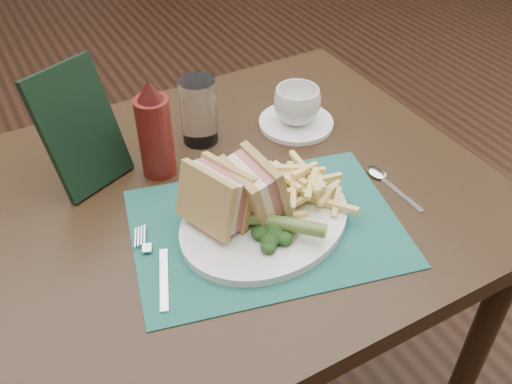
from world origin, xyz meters
TOP-DOWN VIEW (x-y plane):
  - floor at (0.00, 0.00)m, footprint 7.00×7.00m
  - table_main at (0.00, -0.50)m, footprint 0.90×0.75m
  - placemat at (0.01, -0.61)m, footprint 0.49×0.40m
  - plate at (0.01, -0.61)m, footprint 0.35×0.31m
  - sandwich_half_a at (-0.08, -0.59)m, footprint 0.11×0.13m
  - sandwich_half_b at (-0.02, -0.59)m, footprint 0.08×0.11m
  - kale_garnish at (0.01, -0.66)m, footprint 0.11×0.08m
  - pickle_spear at (0.02, -0.66)m, footprint 0.10×0.10m
  - fries_pile at (0.09, -0.59)m, footprint 0.18×0.20m
  - fork at (-0.18, -0.61)m, footprint 0.09×0.17m
  - spoon at (0.25, -0.64)m, footprint 0.04×0.15m
  - saucer at (0.21, -0.38)m, footprint 0.18×0.18m
  - coffee_cup at (0.21, -0.38)m, footprint 0.12×0.12m
  - drinking_glass at (0.02, -0.34)m, footprint 0.08×0.08m
  - ketchup_bottle at (-0.09, -0.39)m, footprint 0.07×0.07m
  - check_presenter at (-0.20, -0.35)m, footprint 0.15×0.13m

SIDE VIEW (x-z plane):
  - floor at x=0.00m, z-range 0.00..0.00m
  - table_main at x=0.00m, z-range 0.00..0.75m
  - placemat at x=0.01m, z-range 0.75..0.75m
  - spoon at x=0.25m, z-range 0.75..0.76m
  - saucer at x=0.21m, z-range 0.75..0.76m
  - fork at x=-0.18m, z-range 0.75..0.76m
  - plate at x=0.01m, z-range 0.75..0.77m
  - kale_garnish at x=0.01m, z-range 0.77..0.79m
  - pickle_spear at x=0.02m, z-range 0.78..0.80m
  - coffee_cup at x=0.21m, z-range 0.76..0.83m
  - fries_pile at x=0.09m, z-range 0.77..0.83m
  - drinking_glass at x=0.02m, z-range 0.75..0.88m
  - sandwich_half_b at x=-0.02m, z-range 0.77..0.87m
  - sandwich_half_a at x=-0.08m, z-range 0.77..0.87m
  - ketchup_bottle at x=-0.09m, z-range 0.75..0.94m
  - check_presenter at x=-0.20m, z-range 0.75..0.96m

